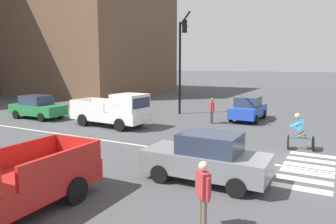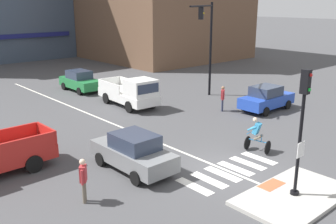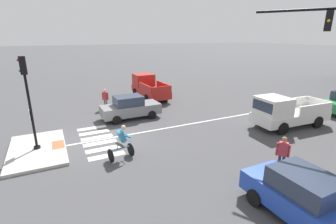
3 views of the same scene
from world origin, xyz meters
TOP-DOWN VIEW (x-y plane):
  - ground_plane at (0.00, 0.00)m, footprint 300.00×300.00m
  - traffic_island at (0.00, -3.33)m, footprint 4.59×2.67m
  - tactile_pad_front at (0.00, -2.34)m, footprint 1.10×0.60m
  - signal_pole at (0.00, -3.34)m, footprint 0.44×0.38m
  - crosswalk_stripe_a at (-2.12, -0.25)m, footprint 0.44×1.80m
  - crosswalk_stripe_b at (-1.27, -0.25)m, footprint 0.44×1.80m
  - crosswalk_stripe_c at (-0.42, -0.25)m, footprint 0.44×1.80m
  - crosswalk_stripe_d at (0.42, -0.25)m, footprint 0.44×1.80m
  - crosswalk_stripe_e at (1.27, -0.25)m, footprint 0.44×1.80m
  - crosswalk_stripe_f at (2.12, -0.25)m, footprint 0.44×1.80m
  - lane_centre_line at (-0.02, 10.00)m, footprint 0.14×28.00m
  - car_grey_westbound_near at (-2.94, 2.59)m, footprint 1.89×4.12m
  - car_blue_cross_right at (9.30, 4.38)m, footprint 4.11×1.86m
  - pickup_truck_white_eastbound_far at (3.11, 10.95)m, footprint 2.28×5.20m
  - pickup_truck_red_cross_left at (-8.16, 6.03)m, footprint 5.14×2.15m
  - cyclist at (2.72, 0.37)m, footprint 0.86×1.20m
  - pedestrian_at_curb_left at (-5.94, 1.50)m, footprint 0.40×0.45m
  - pedestrian_waiting_far_side at (6.94, 6.14)m, footprint 0.46×0.39m

SIDE VIEW (x-z plane):
  - ground_plane at x=0.00m, z-range 0.00..0.00m
  - crosswalk_stripe_a at x=-2.12m, z-range 0.00..0.01m
  - crosswalk_stripe_b at x=-1.27m, z-range 0.00..0.01m
  - crosswalk_stripe_c at x=-0.42m, z-range 0.00..0.01m
  - crosswalk_stripe_d at x=0.42m, z-range 0.00..0.01m
  - crosswalk_stripe_e at x=1.27m, z-range 0.00..0.01m
  - crosswalk_stripe_f at x=2.12m, z-range 0.00..0.01m
  - lane_centre_line at x=-0.02m, z-range 0.00..0.01m
  - traffic_island at x=0.00m, z-range 0.00..0.15m
  - tactile_pad_front at x=0.00m, z-range 0.15..0.16m
  - car_grey_westbound_near at x=-2.94m, z-range -0.01..1.63m
  - car_blue_cross_right at x=9.30m, z-range -0.01..1.63m
  - cyclist at x=2.72m, z-range 0.03..1.71m
  - pickup_truck_white_eastbound_far at x=3.11m, z-range -0.06..2.02m
  - pickup_truck_red_cross_left at x=-8.16m, z-range -0.06..2.02m
  - pedestrian_at_curb_left at x=-5.94m, z-range 0.15..1.82m
  - pedestrian_waiting_far_side at x=6.94m, z-range 0.15..1.82m
  - signal_pole at x=0.00m, z-range 0.62..5.24m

